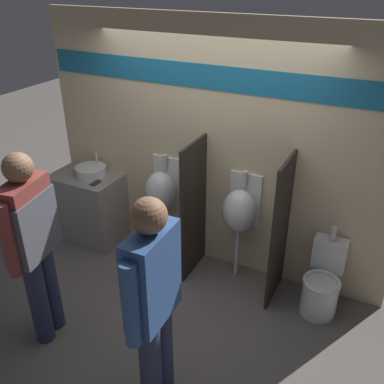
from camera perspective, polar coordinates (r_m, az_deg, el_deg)
name	(u,v)px	position (r m, az deg, el deg)	size (l,w,h in m)	color
ground_plane	(185,283)	(4.78, -0.94, -12.06)	(16.00, 16.00, 0.00)	#5B5651
display_wall	(210,149)	(4.54, 2.47, 5.77)	(3.91, 0.07, 2.70)	beige
sink_counter	(89,207)	(5.46, -13.55, -1.90)	(0.81, 0.55, 0.85)	gray
sink_basin	(91,171)	(5.25, -13.32, 2.80)	(0.37, 0.37, 0.24)	silver
cell_phone	(96,183)	(5.04, -12.72, 1.19)	(0.07, 0.14, 0.01)	#232328
divider_near_counter	(194,210)	(4.56, 0.21, -2.38)	(0.03, 0.56, 1.54)	#28231E
divider_mid	(280,232)	(4.29, 11.66, -5.22)	(0.03, 0.56, 1.54)	#28231E
urinal_near_counter	(161,192)	(4.84, -4.12, 0.07)	(0.37, 0.32, 1.23)	silver
urinal_far	(240,211)	(4.48, 6.38, -2.50)	(0.37, 0.32, 1.23)	silver
toilet	(322,285)	(4.49, 16.96, -11.72)	(0.37, 0.53, 0.86)	silver
person_in_vest	(32,238)	(3.83, -20.51, -5.72)	(0.32, 0.63, 1.83)	#282D4C
person_with_lanyard	(154,302)	(3.07, -5.15, -14.42)	(0.24, 0.64, 1.83)	#282D4C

